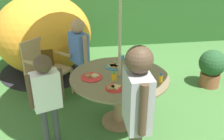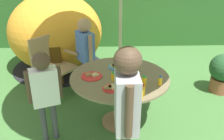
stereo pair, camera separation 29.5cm
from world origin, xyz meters
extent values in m
cube|color=#3D6B33|center=(0.00, 0.00, -0.01)|extent=(10.00, 10.00, 0.02)
cube|color=#285623|center=(0.00, 3.28, 0.87)|extent=(9.00, 0.70, 1.74)
cylinder|color=#93704C|center=(0.00, 0.00, 0.01)|extent=(0.45, 0.45, 0.03)
cylinder|color=#93704C|center=(0.00, 0.00, 0.33)|extent=(0.12, 0.12, 0.66)
cylinder|color=#75664C|center=(0.00, 0.00, 0.67)|extent=(1.21, 1.21, 0.03)
cylinder|color=#B7AD8C|center=(0.00, 0.00, 1.18)|extent=(0.04, 0.04, 2.36)
cylinder|color=tan|center=(-0.92, 0.47, 0.21)|extent=(0.04, 0.04, 0.41)
cylinder|color=tan|center=(-0.60, 0.84, 0.21)|extent=(0.04, 0.04, 0.41)
cylinder|color=tan|center=(-1.26, 0.75, 0.21)|extent=(0.04, 0.04, 0.41)
cylinder|color=tan|center=(-0.93, 1.13, 0.21)|extent=(0.04, 0.04, 0.41)
cube|color=tan|center=(-0.93, 0.80, 0.43)|extent=(0.71, 0.72, 0.04)
cube|color=tan|center=(-1.09, 0.94, 0.68)|extent=(0.38, 0.43, 0.46)
cube|color=tan|center=(-1.09, 0.61, 0.65)|extent=(0.39, 0.34, 0.03)
cube|color=tan|center=(-0.76, 0.99, 0.65)|extent=(0.39, 0.34, 0.03)
ellipsoid|color=orange|center=(-1.07, 1.81, 0.71)|extent=(1.78, 1.75, 1.42)
cylinder|color=black|center=(-1.07, 1.81, 0.01)|extent=(1.82, 1.82, 0.01)
cube|color=#4B310D|center=(-1.11, 1.00, 0.39)|extent=(0.48, 0.05, 0.64)
cylinder|color=brown|center=(1.68, 0.76, 0.12)|extent=(0.32, 0.32, 0.23)
sphere|color=#234C28|center=(1.68, 0.76, 0.42)|extent=(0.43, 0.43, 0.43)
cylinder|color=#3F3F47|center=(-0.50, 0.89, 0.27)|extent=(0.07, 0.07, 0.54)
cylinder|color=#3F3F47|center=(-0.43, 0.78, 0.27)|extent=(0.07, 0.07, 0.54)
cube|color=#4C72C6|center=(-0.46, 0.83, 0.77)|extent=(0.30, 0.36, 0.46)
cylinder|color=tan|center=(-0.55, 0.99, 0.79)|extent=(0.06, 0.06, 0.41)
cylinder|color=tan|center=(-0.38, 0.68, 0.79)|extent=(0.06, 0.06, 0.41)
sphere|color=tan|center=(-0.46, 0.83, 1.10)|extent=(0.20, 0.20, 0.20)
cylinder|color=#3F3F47|center=(-0.90, -0.31, 0.25)|extent=(0.07, 0.07, 0.51)
cylinder|color=#3F3F47|center=(-0.79, -0.27, 0.25)|extent=(0.07, 0.07, 0.51)
cube|color=white|center=(-0.84, -0.29, 0.72)|extent=(0.33, 0.25, 0.43)
cylinder|color=#4C3828|center=(-1.00, -0.34, 0.74)|extent=(0.05, 0.05, 0.38)
cylinder|color=#4C3828|center=(-0.69, -0.23, 0.74)|extent=(0.05, 0.05, 0.38)
sphere|color=#4C3828|center=(-0.84, -0.29, 1.03)|extent=(0.19, 0.19, 0.19)
cube|color=#99999E|center=(0.00, -0.87, 0.89)|extent=(0.20, 0.36, 0.53)
cylinder|color=#4C3828|center=(0.00, -1.07, 0.91)|extent=(0.07, 0.07, 0.47)
cylinder|color=#4C3828|center=(0.00, -0.67, 0.91)|extent=(0.07, 0.07, 0.47)
sphere|color=#4C3828|center=(0.00, -0.87, 1.27)|extent=(0.24, 0.24, 0.24)
cylinder|color=white|center=(0.16, -0.02, 0.71)|extent=(0.16, 0.16, 0.05)
ellipsoid|color=gold|center=(0.16, -0.02, 0.75)|extent=(0.14, 0.14, 0.04)
cylinder|color=red|center=(-0.34, 0.00, 0.69)|extent=(0.26, 0.26, 0.01)
cube|color=tan|center=(-0.30, 0.01, 0.71)|extent=(0.11, 0.11, 0.02)
cube|color=#9E7547|center=(-0.38, 0.01, 0.71)|extent=(0.09, 0.09, 0.02)
cylinder|color=#338CD8|center=(-0.03, 0.25, 0.69)|extent=(0.20, 0.20, 0.01)
cube|color=tan|center=(0.01, 0.25, 0.71)|extent=(0.12, 0.12, 0.02)
cube|color=#9E7547|center=(-0.04, 0.29, 0.71)|extent=(0.11, 0.11, 0.02)
cube|color=tan|center=(-0.07, 0.25, 0.71)|extent=(0.08, 0.08, 0.02)
cube|color=#9E7547|center=(-0.03, 0.23, 0.71)|extent=(0.13, 0.13, 0.02)
cylinder|color=red|center=(-0.11, -0.31, 0.69)|extent=(0.20, 0.20, 0.01)
cube|color=tan|center=(-0.09, -0.30, 0.71)|extent=(0.12, 0.12, 0.02)
cube|color=#9E7547|center=(-0.15, -0.31, 0.71)|extent=(0.09, 0.09, 0.02)
cylinder|color=yellow|center=(0.18, -0.52, 0.74)|extent=(0.06, 0.06, 0.11)
cylinder|color=red|center=(0.18, -0.52, 0.80)|extent=(0.04, 0.04, 0.02)
cylinder|color=yellow|center=(0.25, -0.26, 0.74)|extent=(0.06, 0.06, 0.11)
cylinder|color=green|center=(0.25, -0.26, 0.81)|extent=(0.04, 0.04, 0.02)
cylinder|color=yellow|center=(0.21, -0.44, 0.74)|extent=(0.05, 0.05, 0.10)
cylinder|color=red|center=(0.21, -0.44, 0.80)|extent=(0.03, 0.03, 0.02)
cylinder|color=yellow|center=(-0.08, -0.09, 0.73)|extent=(0.06, 0.06, 0.09)
cylinder|color=green|center=(-0.08, -0.09, 0.78)|extent=(0.04, 0.04, 0.02)
cylinder|color=yellow|center=(0.44, -0.23, 0.73)|extent=(0.05, 0.05, 0.09)
cylinder|color=blue|center=(0.44, -0.23, 0.79)|extent=(0.03, 0.03, 0.02)
cylinder|color=#4C99D8|center=(0.13, 0.51, 0.71)|extent=(0.06, 0.06, 0.06)
camera|label=1|loc=(-0.49, -2.66, 2.05)|focal=39.85mm
camera|label=2|loc=(-0.19, -2.69, 2.05)|focal=39.85mm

